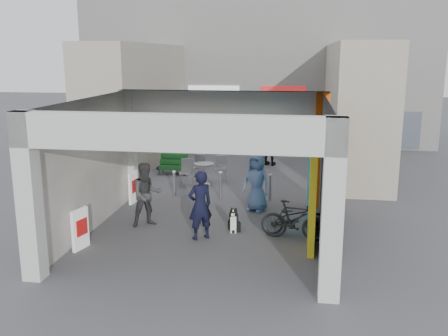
% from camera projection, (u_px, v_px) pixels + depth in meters
% --- Properties ---
extents(ground, '(90.00, 90.00, 0.00)m').
position_uv_depth(ground, '(211.00, 223.00, 13.85)').
color(ground, '#505155').
rests_on(ground, ground).
extents(arcade_canopy, '(6.40, 6.45, 6.40)m').
position_uv_depth(arcade_canopy, '(226.00, 147.00, 12.47)').
color(arcade_canopy, beige).
rests_on(arcade_canopy, ground).
extents(far_building, '(18.00, 4.08, 8.00)m').
position_uv_depth(far_building, '(257.00, 66.00, 26.45)').
color(far_building, silver).
rests_on(far_building, ground).
extents(plaza_bldg_left, '(2.00, 9.00, 5.00)m').
position_uv_depth(plaza_bldg_left, '(138.00, 104.00, 21.19)').
color(plaza_bldg_left, '#A9A08C').
rests_on(plaza_bldg_left, ground).
extents(plaza_bldg_right, '(2.00, 9.00, 5.00)m').
position_uv_depth(plaza_bldg_right, '(355.00, 108.00, 19.86)').
color(plaza_bldg_right, '#A9A08C').
rests_on(plaza_bldg_right, ground).
extents(bollard_left, '(0.09, 0.09, 0.83)m').
position_uv_depth(bollard_left, '(174.00, 184.00, 16.41)').
color(bollard_left, '#93959B').
rests_on(bollard_left, ground).
extents(bollard_center, '(0.09, 0.09, 0.88)m').
position_uv_depth(bollard_center, '(220.00, 185.00, 16.09)').
color(bollard_center, '#93959B').
rests_on(bollard_center, ground).
extents(bollard_right, '(0.09, 0.09, 0.84)m').
position_uv_depth(bollard_right, '(270.00, 188.00, 15.89)').
color(bollard_right, '#93959B').
rests_on(bollard_right, ground).
extents(advert_board_near, '(0.22, 0.55, 1.00)m').
position_uv_depth(advert_board_near, '(80.00, 229.00, 11.89)').
color(advert_board_near, white).
rests_on(advert_board_near, ground).
extents(advert_board_far, '(0.14, 0.56, 1.00)m').
position_uv_depth(advert_board_far, '(133.00, 187.00, 15.62)').
color(advert_board_far, white).
rests_on(advert_board_far, ground).
extents(cafe_set, '(1.54, 1.25, 0.93)m').
position_uv_depth(cafe_set, '(202.00, 174.00, 18.17)').
color(cafe_set, '#9A9A9F').
rests_on(cafe_set, ground).
extents(produce_stand, '(1.21, 0.65, 0.79)m').
position_uv_depth(produce_stand, '(174.00, 166.00, 19.47)').
color(produce_stand, black).
rests_on(produce_stand, ground).
extents(crate_stack, '(0.49, 0.40, 0.56)m').
position_uv_depth(crate_stack, '(259.00, 156.00, 21.52)').
color(crate_stack, '#18541E').
rests_on(crate_stack, ground).
extents(border_collie, '(0.26, 0.50, 0.69)m').
position_uv_depth(border_collie, '(234.00, 222.00, 13.11)').
color(border_collie, black).
rests_on(border_collie, ground).
extents(man_with_dog, '(0.77, 0.72, 1.77)m').
position_uv_depth(man_with_dog, '(200.00, 205.00, 12.47)').
color(man_with_dog, black).
rests_on(man_with_dog, ground).
extents(man_back_turned, '(1.07, 1.00, 1.74)m').
position_uv_depth(man_back_turned, '(147.00, 195.00, 13.46)').
color(man_back_turned, '#373739').
rests_on(man_back_turned, ground).
extents(man_elderly, '(1.00, 0.86, 1.74)m').
position_uv_depth(man_elderly, '(257.00, 182.00, 14.77)').
color(man_elderly, '#5571A5').
rests_on(man_elderly, ground).
extents(man_crates, '(1.26, 0.85, 1.98)m').
position_uv_depth(man_crates, '(270.00, 142.00, 20.84)').
color(man_crates, black).
rests_on(man_crates, ground).
extents(bicycle_front, '(1.82, 0.89, 0.91)m').
position_uv_depth(bicycle_front, '(295.00, 218.00, 12.85)').
color(bicycle_front, black).
rests_on(bicycle_front, ground).
extents(bicycle_rear, '(1.73, 0.78, 1.01)m').
position_uv_depth(bicycle_rear, '(294.00, 220.00, 12.51)').
color(bicycle_rear, black).
rests_on(bicycle_rear, ground).
extents(white_van, '(4.25, 2.21, 1.38)m').
position_uv_depth(white_van, '(304.00, 137.00, 23.89)').
color(white_van, white).
rests_on(white_van, ground).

